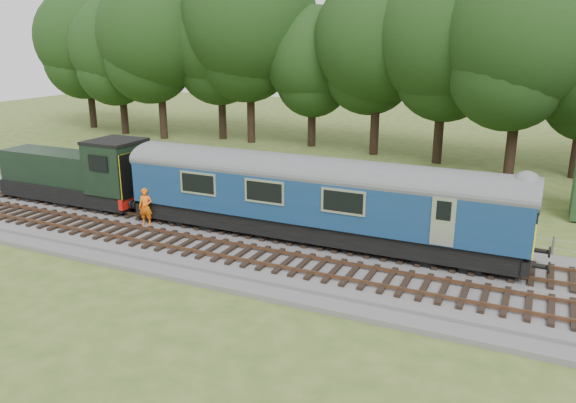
% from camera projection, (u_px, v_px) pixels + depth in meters
% --- Properties ---
extents(ground, '(120.00, 120.00, 0.00)m').
position_uv_depth(ground, '(219.00, 243.00, 25.97)').
color(ground, '#39561F').
rests_on(ground, ground).
extents(ballast, '(70.00, 7.00, 0.35)m').
position_uv_depth(ballast, '(219.00, 240.00, 25.92)').
color(ballast, '#4C4C4F').
rests_on(ballast, ground).
extents(track_north, '(67.20, 2.40, 0.21)m').
position_uv_depth(track_north, '(234.00, 226.00, 27.07)').
color(track_north, black).
rests_on(track_north, ballast).
extents(track_south, '(67.20, 2.40, 0.21)m').
position_uv_depth(track_south, '(199.00, 246.00, 24.46)').
color(track_south, black).
rests_on(track_south, ballast).
extents(fence, '(64.00, 0.12, 1.00)m').
position_uv_depth(fence, '(264.00, 216.00, 29.88)').
color(fence, '#6B6054').
rests_on(fence, ground).
extents(tree_line, '(70.00, 8.00, 18.00)m').
position_uv_depth(tree_line, '(364.00, 155.00, 45.09)').
color(tree_line, black).
rests_on(tree_line, ground).
extents(dmu_railcar, '(18.05, 2.86, 3.88)m').
position_uv_depth(dmu_railcar, '(315.00, 192.00, 24.74)').
color(dmu_railcar, black).
rests_on(dmu_railcar, ground).
extents(shunter_loco, '(8.91, 2.60, 3.38)m').
position_uv_depth(shunter_loco, '(79.00, 174.00, 30.55)').
color(shunter_loco, black).
rests_on(shunter_loco, ground).
extents(worker, '(0.77, 0.61, 1.84)m').
position_uv_depth(worker, '(146.00, 207.00, 27.17)').
color(worker, '#FF650D').
rests_on(worker, ballast).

